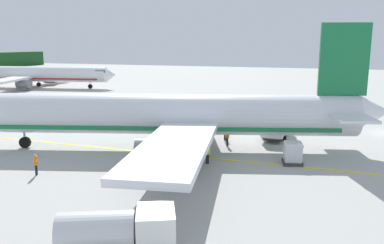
{
  "coord_description": "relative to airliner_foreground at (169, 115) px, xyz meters",
  "views": [
    {
      "loc": [
        -48.07,
        7.15,
        10.07
      ],
      "look_at": [
        -17.31,
        17.71,
        3.47
      ],
      "focal_mm": 36.24,
      "sensor_mm": 36.0,
      "label": 1
    }
  ],
  "objects": [
    {
      "name": "airliner_mid_apron",
      "position": [
        39.72,
        49.44,
        -0.3
      ],
      "size": [
        31.4,
        37.78,
        10.84
      ],
      "color": "white",
      "rests_on": "ground"
    },
    {
      "name": "ground",
      "position": [
        14.62,
        27.06,
        -3.49
      ],
      "size": [
        240.0,
        320.0,
        0.2
      ],
      "primitive_type": "cube",
      "color": "#A8A8A3"
    },
    {
      "name": "service_truck_baggage",
      "position": [
        8.44,
        -9.05,
        -1.95
      ],
      "size": [
        6.42,
        2.54,
        2.48
      ],
      "color": "yellow",
      "rests_on": "ground"
    },
    {
      "name": "crew_marshaller",
      "position": [
        5.38,
        -4.18,
        -2.36
      ],
      "size": [
        0.38,
        0.59,
        1.74
      ],
      "color": "#191E33",
      "rests_on": "ground"
    },
    {
      "name": "crew_supervisor",
      "position": [
        -10.14,
        7.06,
        -2.4
      ],
      "size": [
        0.58,
        0.39,
        1.68
      ],
      "color": "#191E33",
      "rests_on": "ground"
    },
    {
      "name": "apron_guide_line",
      "position": [
        -1.48,
        -4.45,
        -3.39
      ],
      "size": [
        0.3,
        60.0,
        0.01
      ],
      "primitive_type": "cube",
      "color": "yellow",
      "rests_on": "ground"
    },
    {
      "name": "airliner_foreground",
      "position": [
        0.0,
        0.0,
        0.0
      ],
      "size": [
        34.18,
        40.93,
        11.9
      ],
      "color": "silver",
      "rests_on": "ground"
    },
    {
      "name": "crew_loader_left",
      "position": [
        -3.05,
        -4.74,
        -2.41
      ],
      "size": [
        0.53,
        0.45,
        1.67
      ],
      "color": "#191E33",
      "rests_on": "ground"
    },
    {
      "name": "cargo_container_near",
      "position": [
        -0.8,
        -11.63,
        -2.43
      ],
      "size": [
        1.92,
        1.92,
        2.02
      ],
      "color": "#333338",
      "rests_on": "ground"
    },
    {
      "name": "service_truck_catering",
      "position": [
        -18.65,
        -5.11,
        -2.0
      ],
      "size": [
        4.06,
        5.82,
        2.4
      ],
      "color": "white",
      "rests_on": "ground"
    },
    {
      "name": "crew_loader_right",
      "position": [
        3.11,
        -4.97,
        -2.35
      ],
      "size": [
        0.53,
        0.45,
        1.76
      ],
      "color": "#191E33",
      "rests_on": "ground"
    }
  ]
}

